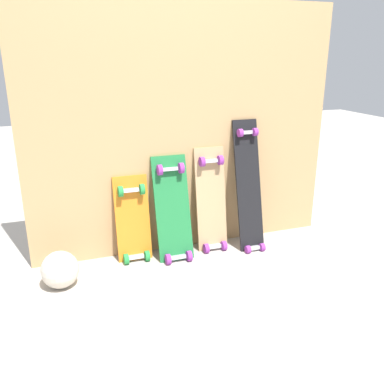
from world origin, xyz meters
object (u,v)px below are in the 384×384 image
skateboard_natural (211,204)px  rubber_ball (60,270)px  skateboard_orange (133,223)px  skateboard_black (249,191)px  skateboard_green (173,213)px

skateboard_natural → rubber_ball: skateboard_natural is taller
skateboard_orange → rubber_ball: (-0.48, -0.21, -0.14)m
skateboard_black → skateboard_orange: bearing=175.8°
skateboard_green → skateboard_natural: skateboard_natural is taller
skateboard_orange → rubber_ball: size_ratio=2.84×
skateboard_natural → rubber_ball: size_ratio=3.52×
skateboard_natural → skateboard_orange: bearing=179.1°
skateboard_green → rubber_ball: bearing=-167.6°
skateboard_natural → skateboard_green: bearing=-172.0°
skateboard_orange → skateboard_black: size_ratio=0.65×
skateboard_orange → skateboard_black: skateboard_black is taller
skateboard_green → skateboard_natural: bearing=8.0°
skateboard_green → skateboard_black: 0.56m
skateboard_orange → skateboard_green: 0.27m
skateboard_orange → skateboard_black: bearing=-4.2°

